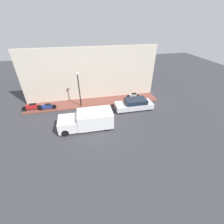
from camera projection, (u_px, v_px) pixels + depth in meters
ground_plane at (99, 126)px, 14.74m from camera, size 60.00×60.00×0.00m
sidewalk at (94, 102)px, 18.57m from camera, size 2.23×15.93×0.16m
building_facade at (91, 75)px, 17.95m from camera, size 0.30×15.93×6.34m
parked_car at (134, 104)px, 17.12m from camera, size 1.70×4.26×1.24m
delivery_van at (87, 120)px, 14.08m from camera, size 1.98×5.00×1.66m
scooter_silver at (133, 96)px, 18.80m from camera, size 0.30×1.78×0.87m
motorcycle_red at (32, 107)px, 16.61m from camera, size 0.30×2.15×0.83m
motorcycle_blue at (47, 107)px, 16.80m from camera, size 0.30×1.98×0.70m
streetlamp at (79, 85)px, 16.27m from camera, size 0.32×0.32×4.06m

